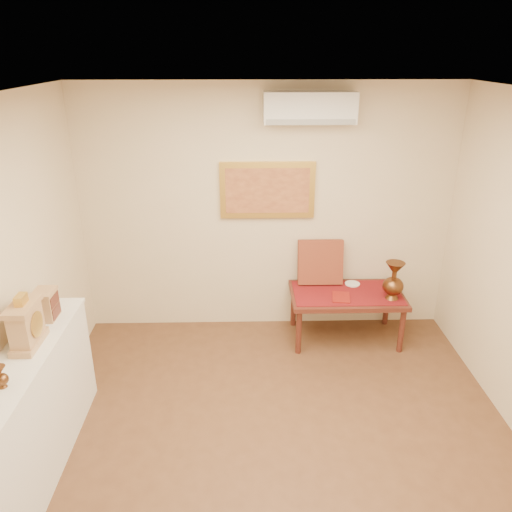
{
  "coord_description": "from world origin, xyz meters",
  "views": [
    {
      "loc": [
        -0.24,
        -2.88,
        2.99
      ],
      "look_at": [
        -0.15,
        1.15,
        1.3
      ],
      "focal_mm": 35.0,
      "sensor_mm": 36.0,
      "label": 1
    }
  ],
  "objects_px": {
    "display_ledge": "(27,423)",
    "wooden_chest": "(46,304)",
    "low_table": "(346,299)",
    "brass_urn_tall": "(394,277)",
    "mantel_clock": "(26,324)"
  },
  "relations": [
    {
      "from": "display_ledge",
      "to": "wooden_chest",
      "type": "bearing_deg",
      "value": 90.47
    },
    {
      "from": "low_table",
      "to": "display_ledge",
      "type": "bearing_deg",
      "value": -144.9
    },
    {
      "from": "brass_urn_tall",
      "to": "wooden_chest",
      "type": "distance_m",
      "value": 3.32
    },
    {
      "from": "display_ledge",
      "to": "low_table",
      "type": "height_order",
      "value": "display_ledge"
    },
    {
      "from": "display_ledge",
      "to": "low_table",
      "type": "bearing_deg",
      "value": 35.1
    },
    {
      "from": "brass_urn_tall",
      "to": "low_table",
      "type": "distance_m",
      "value": 0.56
    },
    {
      "from": "mantel_clock",
      "to": "display_ledge",
      "type": "bearing_deg",
      "value": -91.51
    },
    {
      "from": "brass_urn_tall",
      "to": "mantel_clock",
      "type": "relative_size",
      "value": 1.2
    },
    {
      "from": "wooden_chest",
      "to": "low_table",
      "type": "distance_m",
      "value": 3.01
    },
    {
      "from": "mantel_clock",
      "to": "wooden_chest",
      "type": "xyz_separation_m",
      "value": [
        -0.01,
        0.4,
        -0.05
      ]
    },
    {
      "from": "brass_urn_tall",
      "to": "display_ledge",
      "type": "height_order",
      "value": "brass_urn_tall"
    },
    {
      "from": "display_ledge",
      "to": "wooden_chest",
      "type": "height_order",
      "value": "wooden_chest"
    },
    {
      "from": "brass_urn_tall",
      "to": "mantel_clock",
      "type": "distance_m",
      "value": 3.46
    },
    {
      "from": "mantel_clock",
      "to": "low_table",
      "type": "height_order",
      "value": "mantel_clock"
    },
    {
      "from": "display_ledge",
      "to": "low_table",
      "type": "relative_size",
      "value": 1.68
    }
  ]
}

